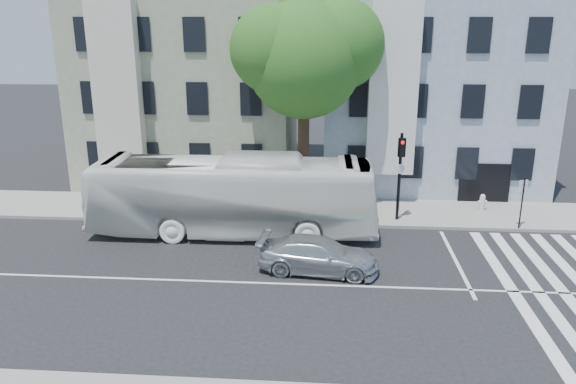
# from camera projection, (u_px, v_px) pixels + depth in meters

# --- Properties ---
(ground) EXTENTS (120.00, 120.00, 0.00)m
(ground) POSITION_uv_depth(u_px,v_px,m) (292.00, 284.00, 20.80)
(ground) COLOR black
(ground) RESTS_ON ground
(sidewalk_far) EXTENTS (80.00, 4.00, 0.15)m
(sidewalk_far) POSITION_uv_depth(u_px,v_px,m) (303.00, 211.00, 28.38)
(sidewalk_far) COLOR gray
(sidewalk_far) RESTS_ON ground
(building_left) EXTENTS (12.00, 10.00, 11.00)m
(building_left) POSITION_uv_depth(u_px,v_px,m) (193.00, 85.00, 33.89)
(building_left) COLOR gray
(building_left) RESTS_ON ground
(building_right) EXTENTS (12.00, 10.00, 11.00)m
(building_right) POSITION_uv_depth(u_px,v_px,m) (428.00, 87.00, 32.91)
(building_right) COLOR #8C97A7
(building_right) RESTS_ON ground
(street_tree) EXTENTS (7.30, 5.90, 11.10)m
(street_tree) POSITION_uv_depth(u_px,v_px,m) (306.00, 52.00, 26.74)
(street_tree) COLOR #2D2116
(street_tree) RESTS_ON ground
(bus) EXTENTS (3.21, 12.92, 3.59)m
(bus) POSITION_uv_depth(u_px,v_px,m) (233.00, 196.00, 25.15)
(bus) COLOR white
(bus) RESTS_ON ground
(sedan) EXTENTS (2.37, 4.83, 1.35)m
(sedan) POSITION_uv_depth(u_px,v_px,m) (318.00, 255.00, 21.66)
(sedan) COLOR silver
(sedan) RESTS_ON ground
(hedge) EXTENTS (8.47, 2.77, 0.70)m
(hedge) POSITION_uv_depth(u_px,v_px,m) (213.00, 212.00, 26.93)
(hedge) COLOR #1D5C1E
(hedge) RESTS_ON sidewalk_far
(traffic_signal) EXTENTS (0.43, 0.54, 4.37)m
(traffic_signal) POSITION_uv_depth(u_px,v_px,m) (400.00, 166.00, 26.07)
(traffic_signal) COLOR black
(traffic_signal) RESTS_ON ground
(fire_hydrant) EXTENTS (0.48, 0.29, 0.84)m
(fire_hydrant) POSITION_uv_depth(u_px,v_px,m) (482.00, 202.00, 28.12)
(fire_hydrant) COLOR silver
(fire_hydrant) RESTS_ON sidewalk_far
(far_sign_pole) EXTENTS (0.43, 0.23, 2.45)m
(far_sign_pole) POSITION_uv_depth(u_px,v_px,m) (522.00, 196.00, 25.42)
(far_sign_pole) COLOR black
(far_sign_pole) RESTS_ON sidewalk_far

